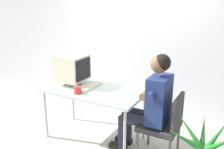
% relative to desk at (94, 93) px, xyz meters
% --- Properties ---
extents(ground_plane, '(12.00, 12.00, 0.00)m').
position_rel_desk_xyz_m(ground_plane, '(0.00, 0.00, -0.69)').
color(ground_plane, '#B2ADA3').
extents(wall_back, '(8.00, 0.10, 3.00)m').
position_rel_desk_xyz_m(wall_back, '(0.30, 1.40, 0.81)').
color(wall_back, silver).
rests_on(wall_back, ground_plane).
extents(desk, '(1.36, 0.75, 0.74)m').
position_rel_desk_xyz_m(desk, '(0.00, 0.00, 0.00)').
color(desk, '#B7B7BC').
rests_on(desk, ground_plane).
extents(crt_monitor, '(0.37, 0.39, 0.42)m').
position_rel_desk_xyz_m(crt_monitor, '(-0.39, 0.05, 0.29)').
color(crt_monitor, beige).
rests_on(crt_monitor, desk).
extents(keyboard, '(0.20, 0.47, 0.03)m').
position_rel_desk_xyz_m(keyboard, '(-0.10, 0.01, 0.07)').
color(keyboard, beige).
rests_on(keyboard, desk).
extents(office_chair, '(0.46, 0.46, 0.85)m').
position_rel_desk_xyz_m(office_chair, '(1.01, -0.01, -0.20)').
color(office_chair, '#4C4C51').
rests_on(office_chair, ground_plane).
extents(person_seated, '(0.73, 0.59, 1.33)m').
position_rel_desk_xyz_m(person_seated, '(0.82, -0.01, 0.04)').
color(person_seated, navy).
rests_on(person_seated, ground_plane).
extents(desk_mug, '(0.09, 0.10, 0.10)m').
position_rel_desk_xyz_m(desk_mug, '(-0.10, -0.24, 0.10)').
color(desk_mug, red).
rests_on(desk_mug, desk).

